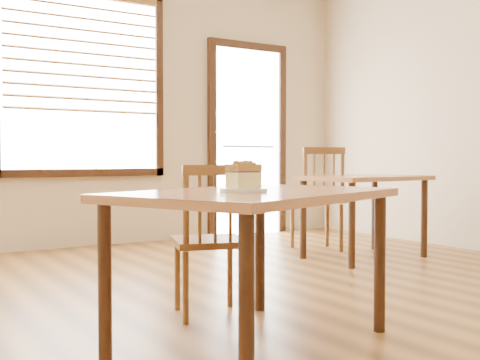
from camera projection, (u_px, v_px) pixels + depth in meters
The scene contains 8 objects.
window_right at pixel (83, 69), 6.09m from camera, with size 1.76×0.10×1.96m.
entry_door at pixel (248, 134), 7.18m from camera, with size 1.08×0.06×2.29m.
cafe_table_main at pixel (255, 209), 2.85m from camera, with size 1.58×1.33×0.75m.
cafe_chair_main at pixel (210, 239), 3.41m from camera, with size 0.50×0.50×0.88m.
cafe_table_second at pixel (364, 188), 5.45m from camera, with size 1.15×0.81×0.75m.
cafe_chair_second at pixel (318, 198), 5.90m from camera, with size 0.59×0.59×1.02m.
plate at pixel (243, 190), 2.75m from camera, with size 0.22×0.22×0.02m.
cake_slice at pixel (243, 175), 2.75m from camera, with size 0.15×0.11×0.13m.
Camera 1 is at (-1.60, -2.07, 0.90)m, focal length 45.00 mm.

